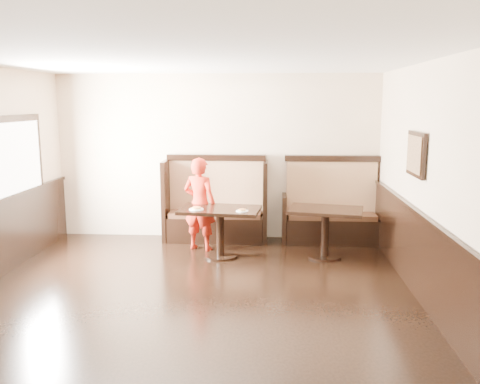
# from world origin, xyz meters

# --- Properties ---
(ground) EXTENTS (7.00, 7.00, 0.00)m
(ground) POSITION_xyz_m (0.00, 0.00, 0.00)
(ground) COLOR black
(ground) RESTS_ON ground
(room_shell) EXTENTS (7.00, 7.00, 7.00)m
(room_shell) POSITION_xyz_m (-0.30, 0.28, 0.67)
(room_shell) COLOR beige
(room_shell) RESTS_ON ground
(booth_main) EXTENTS (1.75, 0.72, 1.45)m
(booth_main) POSITION_xyz_m (0.00, 3.30, 0.53)
(booth_main) COLOR black
(booth_main) RESTS_ON ground
(booth_neighbor) EXTENTS (1.65, 0.72, 1.45)m
(booth_neighbor) POSITION_xyz_m (1.95, 3.29, 0.48)
(booth_neighbor) COLOR black
(booth_neighbor) RESTS_ON ground
(table_main) EXTENTS (1.26, 0.86, 0.76)m
(table_main) POSITION_xyz_m (0.17, 2.31, 0.58)
(table_main) COLOR black
(table_main) RESTS_ON ground
(table_neighbor) EXTENTS (1.20, 0.91, 0.75)m
(table_neighbor) POSITION_xyz_m (1.76, 2.39, 0.56)
(table_neighbor) COLOR black
(table_neighbor) RESTS_ON ground
(child) EXTENTS (0.62, 0.50, 1.48)m
(child) POSITION_xyz_m (-0.19, 2.68, 0.74)
(child) COLOR #B42213
(child) RESTS_ON ground
(pizza_plate_left) EXTENTS (0.22, 0.22, 0.04)m
(pizza_plate_left) POSITION_xyz_m (-0.17, 2.19, 0.77)
(pizza_plate_left) COLOR white
(pizza_plate_left) RESTS_ON table_main
(pizza_plate_right) EXTENTS (0.18, 0.18, 0.03)m
(pizza_plate_right) POSITION_xyz_m (0.52, 2.11, 0.77)
(pizza_plate_right) COLOR white
(pizza_plate_right) RESTS_ON table_main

